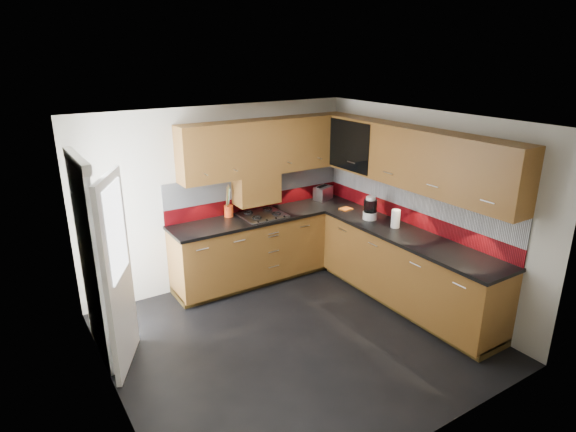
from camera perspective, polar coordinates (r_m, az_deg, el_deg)
room at (r=4.89m, az=0.83°, el=0.56°), size 4.00×3.80×2.64m
base_cabinets at (r=6.40m, az=5.25°, el=-5.11°), size 2.70×3.20×0.95m
countertop at (r=6.20m, az=5.37°, el=-1.12°), size 2.72×3.22×0.04m
backsplash at (r=6.41m, az=5.80°, el=2.27°), size 2.70×3.20×0.54m
upper_cabinets at (r=6.12m, az=6.51°, el=7.51°), size 2.50×3.20×0.72m
extractor_hood at (r=6.52m, az=-3.79°, el=3.25°), size 0.60×0.33×0.40m
glass_cabinet at (r=6.63m, az=8.22°, el=8.57°), size 0.32×0.80×0.66m
back_door at (r=5.10m, az=-21.17°, el=-5.63°), size 0.42×1.19×2.04m
gas_hob at (r=6.47m, az=-3.02°, el=0.15°), size 0.58×0.51×0.04m
utensil_pot at (r=6.47m, az=-7.06°, el=0.78°), size 0.12×0.12×0.44m
toaster at (r=7.18m, az=4.18°, el=2.75°), size 0.32×0.26×0.21m
food_processor at (r=6.39m, az=9.72°, el=0.83°), size 0.18×0.18×0.31m
paper_towel at (r=6.16m, az=12.64°, el=-0.31°), size 0.12×0.12×0.23m
orange_cloth at (r=6.78m, az=6.86°, el=0.84°), size 0.17×0.15×0.02m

